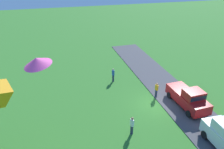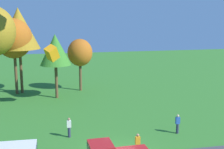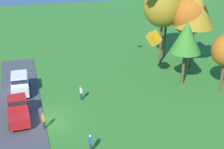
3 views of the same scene
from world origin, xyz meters
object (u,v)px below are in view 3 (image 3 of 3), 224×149
car_pickup_near_entrance (18,109)px  tree_left_of_center (196,7)px  tree_lone_near (189,16)px  tree_far_right (186,37)px  person_on_lawn (91,143)px  person_beside_suv (43,121)px  tree_right_of_center (163,6)px  person_watching_sky (81,93)px  tree_center_back (167,2)px  car_suv_far_end (20,83)px  kite_box_over_trees (154,38)px

car_pickup_near_entrance → tree_left_of_center: (-7.08, 23.05, 7.25)m
tree_lone_near → tree_far_right: (5.00, -3.09, -1.18)m
person_on_lawn → tree_far_right: size_ratio=0.22×
person_beside_suv → tree_right_of_center: size_ratio=0.15×
person_watching_sky → tree_right_of_center: (-7.61, 12.98, 7.36)m
person_on_lawn → tree_center_back: tree_center_back is taller
car_suv_far_end → tree_lone_near: size_ratio=0.48×
person_beside_suv → tree_center_back: tree_center_back is taller
car_suv_far_end → person_on_lawn: 14.08m
person_watching_sky → tree_center_back: size_ratio=0.15×
tree_lone_near → kite_box_over_trees: (4.52, -6.97, -1.08)m
person_on_lawn → tree_left_of_center: tree_left_of_center is taller
car_pickup_near_entrance → person_beside_suv: bearing=41.2°
car_suv_far_end → kite_box_over_trees: kite_box_over_trees is taller
car_suv_far_end → tree_right_of_center: size_ratio=0.42×
tree_right_of_center → kite_box_over_trees: tree_right_of_center is taller
person_beside_suv → tree_left_of_center: bearing=114.7°
car_suv_far_end → tree_center_back: (-6.01, 21.03, 6.97)m
person_beside_suv → tree_center_back: 25.12m
car_suv_far_end → tree_lone_near: tree_lone_near is taller
tree_right_of_center → car_pickup_near_entrance: bearing=-63.7°
person_watching_sky → tree_lone_near: size_ratio=0.18×
kite_box_over_trees → tree_center_back: bearing=146.5°
car_suv_far_end → person_beside_suv: size_ratio=2.72×
car_pickup_near_entrance → tree_right_of_center: bearing=116.3°
person_watching_sky → person_on_lawn: size_ratio=1.00×
person_beside_suv → tree_right_of_center: 22.61m
person_on_lawn → tree_lone_near: bearing=131.2°
tree_far_right → kite_box_over_trees: (-0.48, -3.89, 0.11)m
tree_right_of_center → tree_center_back: bearing=142.0°
person_beside_suv → kite_box_over_trees: 15.48m
car_pickup_near_entrance → tree_lone_near: size_ratio=0.52×
tree_center_back → tree_left_of_center: 5.10m
tree_lone_near → tree_center_back: bearing=-164.0°
car_suv_far_end → car_pickup_near_entrance: (5.90, -0.36, -0.19)m
tree_center_back → tree_left_of_center: (4.83, 1.66, 0.09)m
person_on_lawn → person_beside_suv: 5.76m
car_pickup_near_entrance → tree_lone_near: bearing=108.8°
tree_center_back → tree_left_of_center: bearing=18.9°
person_watching_sky → person_on_lawn: 9.35m
person_watching_sky → tree_center_back: 19.11m
car_pickup_near_entrance → tree_right_of_center: size_ratio=0.45×
person_watching_sky → tree_far_right: 13.77m
car_pickup_near_entrance → tree_far_right: tree_far_right is taller
person_beside_suv → tree_far_right: size_ratio=0.22×
tree_left_of_center → tree_far_right: (4.37, -3.54, -2.41)m
tree_center_back → tree_right_of_center: tree_center_back is taller
car_pickup_near_entrance → tree_right_of_center: 23.12m
person_watching_sky → tree_right_of_center: bearing=120.4°
person_on_lawn → person_watching_sky: bearing=173.4°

